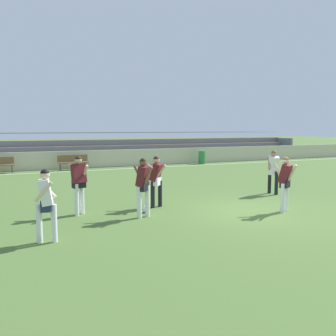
# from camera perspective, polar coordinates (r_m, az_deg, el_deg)

# --- Properties ---
(ground_plane) EXTENTS (160.00, 160.00, 0.00)m
(ground_plane) POSITION_cam_1_polar(r_m,az_deg,el_deg) (11.65, 12.89, -6.51)
(ground_plane) COLOR #4C6B30
(field_line_sideline) EXTENTS (44.00, 0.12, 0.01)m
(field_line_sideline) POSITION_cam_1_polar(r_m,az_deg,el_deg) (23.17, -7.24, -0.14)
(field_line_sideline) COLOR white
(field_line_sideline) RESTS_ON ground
(sideline_wall) EXTENTS (48.00, 0.16, 1.10)m
(sideline_wall) POSITION_cam_1_polar(r_m,az_deg,el_deg) (24.60, -8.37, 1.49)
(sideline_wall) COLOR beige
(sideline_wall) RESTS_ON ground
(bleacher_stand) EXTENTS (25.71, 2.30, 2.22)m
(bleacher_stand) POSITION_cam_1_polar(r_m,az_deg,el_deg) (27.88, -2.60, 2.88)
(bleacher_stand) COLOR #897051
(bleacher_stand) RESTS_ON ground
(bench_near_wall_gap) EXTENTS (1.80, 0.40, 0.90)m
(bench_near_wall_gap) POSITION_cam_1_polar(r_m,az_deg,el_deg) (23.19, -14.36, 1.07)
(bench_near_wall_gap) COLOR brown
(bench_near_wall_gap) RESTS_ON ground
(trash_bin) EXTENTS (0.48, 0.48, 0.91)m
(trash_bin) POSITION_cam_1_polar(r_m,az_deg,el_deg) (26.36, 5.21, 1.63)
(trash_bin) COLOR #2D7F3D
(trash_bin) RESTS_ON ground
(player_dark_dropping_back) EXTENTS (0.53, 0.71, 1.63)m
(player_dark_dropping_back) POSITION_cam_1_polar(r_m,az_deg,el_deg) (11.82, -1.80, -1.41)
(player_dark_dropping_back) COLOR black
(player_dark_dropping_back) RESTS_ON ground
(player_dark_on_ball) EXTENTS (0.49, 0.65, 1.69)m
(player_dark_on_ball) POSITION_cam_1_polar(r_m,az_deg,el_deg) (10.48, -3.82, -2.19)
(player_dark_on_ball) COLOR white
(player_dark_on_ball) RESTS_ON ground
(player_white_wide_right) EXTENTS (0.53, 0.54, 1.64)m
(player_white_wide_right) POSITION_cam_1_polar(r_m,az_deg,el_deg) (8.60, -18.22, -4.57)
(player_white_wide_right) COLOR white
(player_white_wide_right) RESTS_ON ground
(player_dark_deep_cover) EXTENTS (0.50, 0.61, 1.67)m
(player_dark_deep_cover) POSITION_cam_1_polar(r_m,az_deg,el_deg) (11.69, 17.49, -1.65)
(player_dark_deep_cover) COLOR white
(player_dark_deep_cover) RESTS_ON ground
(player_white_trailing_run) EXTENTS (0.66, 0.52, 1.67)m
(player_white_trailing_run) POSITION_cam_1_polar(r_m,az_deg,el_deg) (14.76, 15.84, -0.03)
(player_white_trailing_run) COLOR black
(player_white_trailing_run) RESTS_ON ground
(player_dark_pressing_high) EXTENTS (0.47, 0.60, 1.72)m
(player_dark_pressing_high) POSITION_cam_1_polar(r_m,az_deg,el_deg) (11.08, -13.51, -1.76)
(player_dark_pressing_high) COLOR white
(player_dark_pressing_high) RESTS_ON ground
(soccer_ball) EXTENTS (0.22, 0.22, 0.22)m
(soccer_ball) POSITION_cam_1_polar(r_m,az_deg,el_deg) (11.21, -3.45, -6.30)
(soccer_ball) COLOR white
(soccer_ball) RESTS_ON ground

